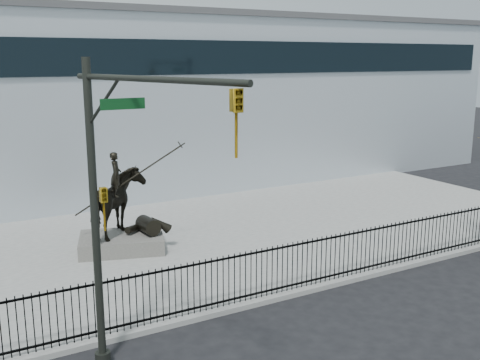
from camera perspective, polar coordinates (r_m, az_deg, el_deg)
ground at (r=16.95m, az=10.37°, el=-12.21°), size 120.00×120.00×0.00m
plaza at (r=22.34m, az=-1.25°, el=-5.69°), size 30.00×12.00×0.15m
building at (r=33.35m, az=-12.11°, el=7.78°), size 44.00×14.00×9.00m
picket_fence at (r=17.51m, az=7.84°, el=-8.12°), size 22.10×0.10×1.50m
statue_plinth at (r=20.89m, az=-11.93°, el=-6.24°), size 3.43×2.82×0.55m
equestrian_statue at (r=20.48m, az=-11.95°, el=-2.42°), size 3.63×2.83×3.21m
traffic_signal_left at (r=11.93m, az=-12.45°, el=-2.29°), size 1.52×4.84×7.00m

